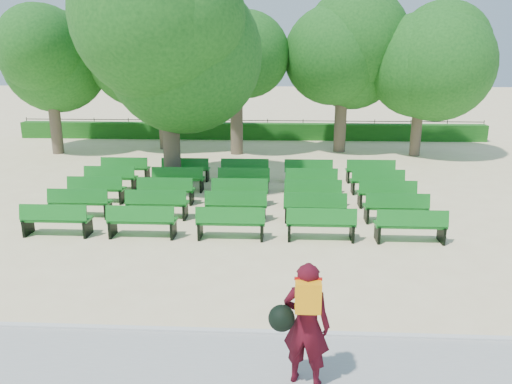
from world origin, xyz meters
TOP-DOWN VIEW (x-y plane):
  - ground at (0.00, 0.00)m, footprint 120.00×120.00m
  - paving at (0.00, -7.40)m, footprint 30.00×2.20m
  - curb at (0.00, -6.25)m, footprint 30.00×0.12m
  - hedge at (0.00, 14.00)m, footprint 26.00×0.70m
  - fence at (0.00, 14.40)m, footprint 26.00×0.10m
  - tree_line at (0.00, 10.00)m, footprint 21.80×6.80m
  - bench_array at (0.49, 1.45)m, footprint 1.80×0.61m
  - tree_among at (-2.06, 3.33)m, footprint 5.47×5.47m
  - person at (2.16, -7.55)m, footprint 0.93×0.64m

SIDE VIEW (x-z plane):
  - ground at x=0.00m, z-range 0.00..0.00m
  - fence at x=0.00m, z-range -0.51..0.51m
  - tree_line at x=0.00m, z-range -3.52..3.52m
  - paving at x=0.00m, z-range 0.00..0.06m
  - curb at x=0.00m, z-range 0.00..0.10m
  - bench_array at x=0.49m, z-range -0.47..0.65m
  - hedge at x=0.00m, z-range 0.00..0.90m
  - person at x=2.16m, z-range 0.09..1.97m
  - tree_among at x=-2.06m, z-range 1.27..8.79m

